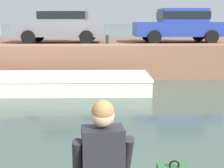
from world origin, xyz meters
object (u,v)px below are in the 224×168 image
car_left_inner_grey (62,24)px  car_centre_blue (180,24)px  mooring_bollard_mid (107,40)px  boat_moored_central_cream (60,83)px  person_seated_left (102,163)px

car_left_inner_grey → car_centre_blue: size_ratio=1.01×
car_left_inner_grey → car_centre_blue: same height
car_left_inner_grey → car_centre_blue: bearing=0.0°
car_left_inner_grey → mooring_bollard_mid: (2.03, -1.62, -0.61)m
boat_moored_central_cream → person_seated_left: 8.37m
car_centre_blue → mooring_bollard_mid: bearing=-154.4°
person_seated_left → mooring_bollard_mid: bearing=88.2°
boat_moored_central_cream → mooring_bollard_mid: 3.05m
car_centre_blue → person_seated_left: bearing=-107.4°
boat_moored_central_cream → person_seated_left: size_ratio=7.08×
car_left_inner_grey → mooring_bollard_mid: bearing=-38.7°
boat_moored_central_cream → car_left_inner_grey: (-0.30, 3.72, 1.99)m
person_seated_left → car_centre_blue: bearing=72.6°
mooring_bollard_mid → car_centre_blue: bearing=25.6°
car_left_inner_grey → car_centre_blue: 5.43m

